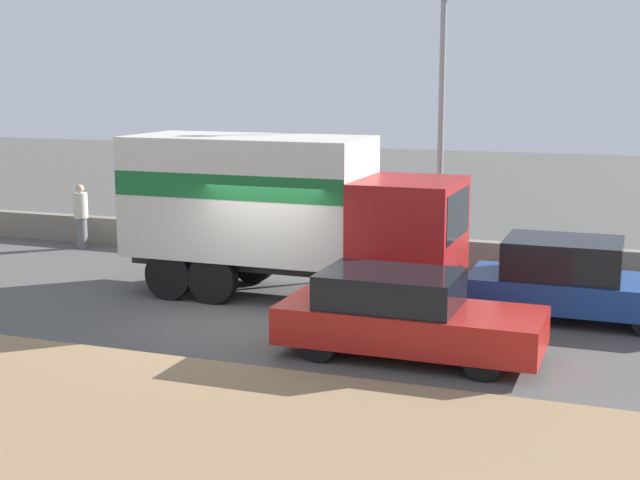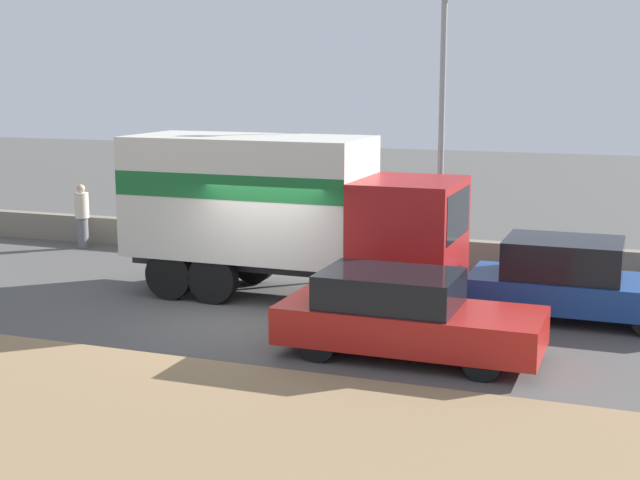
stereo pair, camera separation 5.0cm
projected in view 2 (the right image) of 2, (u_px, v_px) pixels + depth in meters
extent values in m
plane|color=#514F4C|center=(251.00, 319.00, 17.24)|extent=(80.00, 80.00, 0.00)
cube|color=#937551|center=(96.00, 411.00, 12.45)|extent=(60.00, 5.09, 0.04)
cube|color=gray|center=(346.00, 247.00, 22.49)|extent=(60.00, 0.35, 0.74)
cylinder|color=gray|center=(441.00, 140.00, 20.78)|extent=(0.14, 0.14, 6.33)
cube|color=maroon|center=(409.00, 233.00, 17.75)|extent=(1.95, 2.46, 2.15)
cube|color=black|center=(457.00, 215.00, 17.35)|extent=(0.06, 2.09, 0.94)
cube|color=#2D2D33|center=(250.00, 260.00, 19.09)|extent=(5.05, 1.30, 0.25)
cube|color=silver|center=(249.00, 196.00, 18.84)|extent=(5.05, 2.36, 2.52)
cube|color=#19662D|center=(249.00, 181.00, 18.78)|extent=(5.03, 2.38, 0.50)
cylinder|color=black|center=(421.00, 273.00, 18.87)|extent=(1.04, 0.28, 1.04)
cylinder|color=black|center=(395.00, 294.00, 17.01)|extent=(1.04, 0.28, 1.04)
cylinder|color=black|center=(214.00, 257.00, 20.54)|extent=(1.04, 0.28, 1.04)
cylinder|color=black|center=(170.00, 275.00, 18.68)|extent=(1.04, 0.28, 1.04)
cylinder|color=black|center=(254.00, 260.00, 20.19)|extent=(1.04, 0.28, 1.04)
cylinder|color=black|center=(213.00, 279.00, 18.33)|extent=(1.04, 0.28, 1.04)
cube|color=#B21E19|center=(410.00, 325.00, 14.82)|extent=(4.37, 1.76, 0.63)
cube|color=black|center=(390.00, 289.00, 14.83)|extent=(2.27, 1.62, 0.57)
cylinder|color=black|center=(498.00, 335.00, 15.10)|extent=(0.62, 0.20, 0.62)
cylinder|color=black|center=(482.00, 361.00, 13.70)|extent=(0.62, 0.20, 0.62)
cylinder|color=black|center=(347.00, 320.00, 16.02)|extent=(0.62, 0.20, 0.62)
cylinder|color=black|center=(318.00, 343.00, 14.62)|extent=(0.62, 0.20, 0.62)
cube|color=navy|center=(580.00, 292.00, 17.09)|extent=(4.18, 1.84, 0.58)
cube|color=black|center=(563.00, 258.00, 17.09)|extent=(2.18, 1.70, 0.72)
cylinder|color=black|center=(517.00, 288.00, 18.31)|extent=(0.66, 0.20, 0.66)
cylinder|color=black|center=(505.00, 307.00, 16.83)|extent=(0.66, 0.20, 0.66)
cylinder|color=slate|center=(83.00, 233.00, 24.26)|extent=(0.29, 0.29, 0.83)
cylinder|color=beige|center=(82.00, 205.00, 24.12)|extent=(0.38, 0.38, 0.69)
sphere|color=tan|center=(81.00, 189.00, 24.04)|extent=(0.22, 0.22, 0.22)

